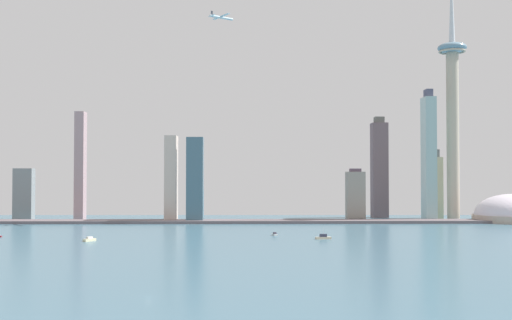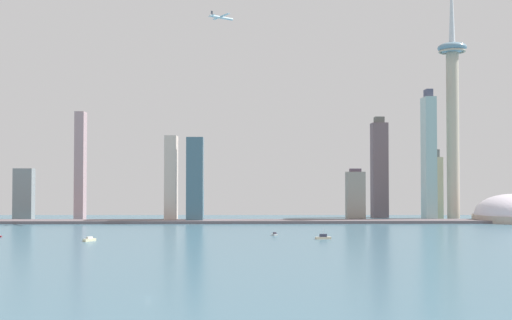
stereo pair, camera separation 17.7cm
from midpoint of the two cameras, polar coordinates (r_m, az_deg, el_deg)
The scene contains 16 objects.
ground_plane at distance 318.71m, azimuth -9.59°, elevation -12.02°, with size 6000.00×6000.00×0.00m, color #40687C.
waterfront_pier at distance 831.18m, azimuth -4.07°, elevation -5.50°, with size 950.21×42.66×3.59m, color #675A5F.
observation_tower at distance 918.22m, azimuth 17.17°, elevation 5.06°, with size 39.37×39.37×358.97m.
stadium_dome at distance 910.80m, azimuth 21.95°, elevation -4.61°, with size 102.68×102.68×55.11m.
skyscraper_0 at distance 958.25m, azimuth 10.97°, elevation -0.80°, with size 22.64×23.70×148.51m.
skyscraper_1 at distance 901.77m, azimuth -15.42°, elevation -0.53°, with size 12.64×18.82×148.57m.
skyscraper_2 at distance 872.27m, azimuth 8.88°, elevation -3.18°, with size 24.95×17.56×70.83m.
skyscraper_3 at distance 897.71m, azimuth 15.20°, elevation 0.22°, with size 14.93×27.26×178.87m.
skyscraper_4 at distance 954.26m, azimuth 15.69°, elevation -2.28°, with size 17.08×26.41×99.11m.
skyscraper_5 at distance 946.14m, azimuth -20.03°, elevation -2.88°, with size 26.28×16.21×71.45m.
skyscraper_6 at distance 833.95m, azimuth -5.46°, elevation -1.79°, with size 21.61×22.26×111.05m.
skyscraper_7 at distance 850.31m, azimuth -7.59°, elevation -1.68°, with size 15.56×26.82×113.86m.
boat_0 at distance 606.62m, azimuth -14.66°, elevation -6.89°, with size 10.53×12.82×4.24m.
boat_2 at distance 610.92m, azimuth 6.04°, elevation -6.88°, with size 15.38×7.59×10.82m.
boat_3 at distance 644.40m, azimuth 1.69°, elevation -6.66°, with size 6.08×10.11×3.39m.
airplane at distance 855.12m, azimuth -3.10°, elevation 12.61°, with size 32.30×33.88×8.19m.
Camera 2 is at (47.93, -309.82, 57.42)m, focal length 44.75 mm.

